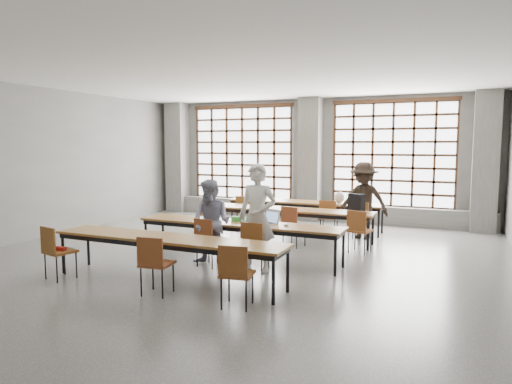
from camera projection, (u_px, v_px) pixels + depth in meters
floor at (227, 262)px, 8.49m from camera, size 11.00×11.00×0.00m
ceiling at (226, 70)px, 8.12m from camera, size 11.00×11.00×0.00m
wall_back at (313, 159)px, 13.32m from camera, size 10.00×0.00×10.00m
wall_left at (30, 164)px, 10.31m from camera, size 0.00×11.00×11.00m
column_left at (178, 158)px, 14.86m from camera, size 0.60×0.55×3.50m
column_mid at (310, 160)px, 13.06m from camera, size 0.60×0.55×3.50m
column_right at (485, 162)px, 11.26m from camera, size 0.60×0.55×3.50m
window_left at (242, 153)px, 14.13m from camera, size 3.32×0.12×3.00m
window_right at (393, 155)px, 12.33m from camera, size 3.32×0.12×3.00m
sill_ledge at (310, 211)px, 13.29m from camera, size 9.80×0.35×0.50m
desk_row_a at (304, 204)px, 11.67m from camera, size 4.00×0.70×0.73m
desk_row_b at (285, 211)px, 10.39m from camera, size 4.00×0.70×0.73m
desk_row_c at (239, 226)px, 8.55m from camera, size 4.00×0.70×0.73m
desk_row_d at (167, 241)px, 7.20m from camera, size 4.00×0.70×0.73m
chair_back_left at (245, 209)px, 11.66m from camera, size 0.47×0.47×0.88m
chair_back_mid at (328, 214)px, 10.79m from camera, size 0.45×0.45×0.88m
chair_back_right at (362, 216)px, 10.47m from camera, size 0.48×0.48×0.88m
chair_mid_left at (211, 216)px, 10.47m from camera, size 0.46×0.46×0.88m
chair_mid_centre at (292, 222)px, 9.68m from camera, size 0.51×0.51×0.88m
chair_mid_right at (359, 227)px, 9.12m from camera, size 0.49×0.49×0.88m
chair_front_left at (208, 237)px, 8.12m from camera, size 0.48×0.48×0.88m
chair_front_right at (254, 242)px, 7.75m from camera, size 0.43×0.43×0.88m
chair_near_left at (55, 247)px, 7.33m from camera, size 0.50×0.50×0.88m
chair_near_mid at (154, 259)px, 6.56m from camera, size 0.47×0.47×0.88m
chair_near_right at (235, 269)px, 6.04m from camera, size 0.48×0.49×0.88m
student_male at (257, 218)px, 7.83m from camera, size 0.68×0.45×1.86m
student_female at (212, 223)px, 8.21m from camera, size 0.78×0.62×1.56m
student_back at (364, 201)px, 10.55m from camera, size 1.21×0.78×1.78m
laptop_front at (269, 220)px, 8.41m from camera, size 0.45×0.42×0.26m
laptop_back at (357, 201)px, 11.22m from camera, size 0.46×0.43×0.26m
mouse at (286, 225)px, 8.15m from camera, size 0.10×0.07×0.04m
green_box at (238, 219)px, 8.63m from camera, size 0.26×0.13×0.09m
phone at (245, 223)px, 8.38m from camera, size 0.14×0.09×0.01m
paper_sheet_a at (262, 207)px, 10.67m from camera, size 0.34×0.28×0.00m
paper_sheet_c at (290, 209)px, 10.34m from camera, size 0.30×0.21×0.00m
backpack at (357, 203)px, 9.77m from camera, size 0.37×0.30×0.40m
plastic_bag at (339, 197)px, 11.33m from camera, size 0.30×0.27×0.29m
red_pouch at (60, 249)px, 7.40m from camera, size 0.20×0.08×0.06m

